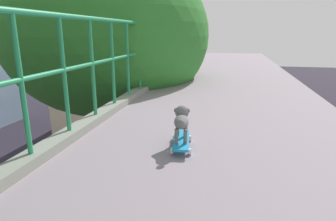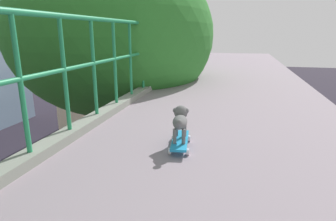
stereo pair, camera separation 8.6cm
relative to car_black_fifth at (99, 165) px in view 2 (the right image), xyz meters
The scene contains 5 objects.
car_black_fifth is the anchor object (origin of this frame).
city_bus 10.04m from the car_black_fifth, 109.63° to the left, with size 2.67×11.32×3.55m.
roadside_tree_mid 7.32m from the car_black_fifth, 54.58° to the right, with size 5.09×5.09×8.44m.
toy_skateboard 10.76m from the car_black_fifth, 56.58° to the right, with size 0.25×0.56×0.09m.
small_dog 10.84m from the car_black_fifth, 56.53° to the right, with size 0.19×0.39×0.32m.
Camera 2 is at (1.49, 0.54, 6.49)m, focal length 30.43 mm.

